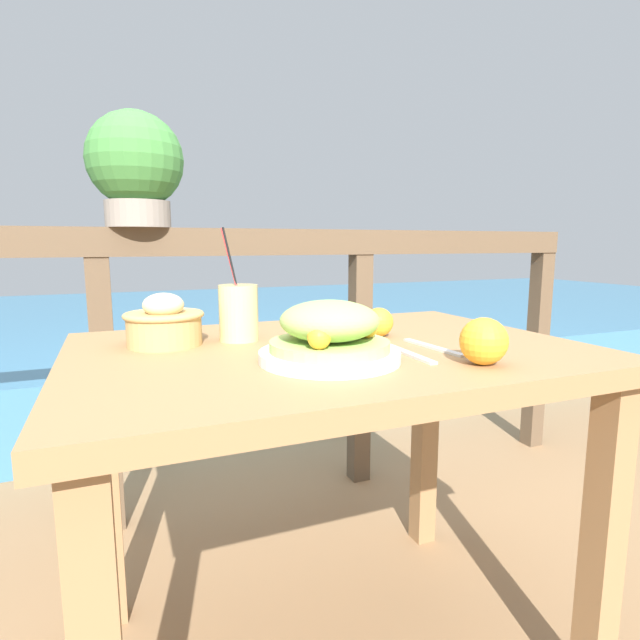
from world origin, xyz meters
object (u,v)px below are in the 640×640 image
salad_plate (329,335)px  drink_glass (239,312)px  bread_basket (164,323)px  potted_plant (136,166)px

salad_plate → drink_glass: 0.28m
drink_glass → bread_basket: size_ratio=1.50×
drink_glass → potted_plant: bearing=104.8°
bread_basket → potted_plant: size_ratio=0.47×
salad_plate → potted_plant: 1.01m
salad_plate → bread_basket: (-0.26, 0.26, -0.00)m
drink_glass → bread_basket: bearing=177.4°
salad_plate → potted_plant: bearing=107.0°
bread_basket → potted_plant: 0.74m
salad_plate → drink_glass: (-0.11, 0.26, 0.01)m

